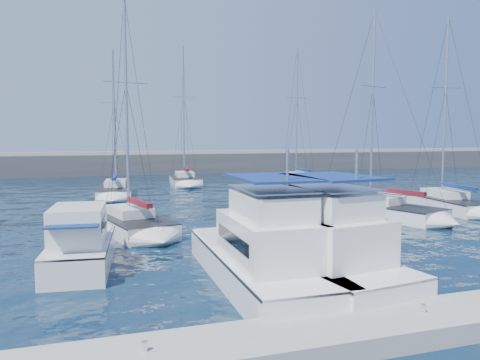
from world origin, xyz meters
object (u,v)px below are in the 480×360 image
object	(u,v)px
motor_yacht_port_inner	(262,257)
sailboat_back_a	(116,191)
motor_yacht_port_outer	(81,247)
sailboat_mid_d	(380,210)
motor_yacht_stbd_inner	(317,255)
sailboat_back_b	(185,180)
sailboat_mid_b	(133,224)
sailboat_back_c	(298,181)
sailboat_mid_e	(447,203)

from	to	relation	value
motor_yacht_port_inner	sailboat_back_a	distance (m)	29.85
motor_yacht_port_outer	motor_yacht_port_inner	size ratio (longest dim) A/B	0.66
sailboat_back_a	sailboat_mid_d	bearing A→B (deg)	-39.54
motor_yacht_stbd_inner	sailboat_back_b	bearing A→B (deg)	78.38
sailboat_mid_b	sailboat_back_b	xyz separation A→B (m)	(8.44, 26.45, 0.02)
sailboat_back_a	sailboat_back_b	bearing A→B (deg)	51.38
motor_yacht_port_outer	sailboat_back_a	bearing A→B (deg)	89.68
motor_yacht_port_outer	sailboat_back_c	xyz separation A→B (m)	(23.59, 28.28, -0.39)
motor_yacht_port_outer	sailboat_mid_b	xyz separation A→B (m)	(2.83, 7.03, -0.42)
sailboat_mid_e	motor_yacht_port_outer	bearing A→B (deg)	-156.65
sailboat_back_b	sailboat_mid_b	bearing A→B (deg)	-102.65
sailboat_mid_b	sailboat_mid_d	distance (m)	17.29
motor_yacht_port_outer	motor_yacht_stbd_inner	bearing A→B (deg)	-24.05
sailboat_mid_e	sailboat_back_a	size ratio (longest dim) A/B	1.07
sailboat_mid_d	sailboat_back_b	world-z (taller)	sailboat_back_b
sailboat_back_b	sailboat_back_c	world-z (taller)	sailboat_back_b
sailboat_back_b	motor_yacht_port_inner	bearing A→B (deg)	-91.89
motor_yacht_port_outer	sailboat_mid_d	bearing A→B (deg)	26.09
sailboat_mid_e	sailboat_back_a	bearing A→B (deg)	151.71
sailboat_back_a	sailboat_back_c	world-z (taller)	sailboat_back_c
motor_yacht_port_outer	motor_yacht_stbd_inner	world-z (taller)	motor_yacht_stbd_inner
sailboat_mid_d	sailboat_back_c	distance (m)	21.26
sailboat_mid_b	sailboat_mid_d	xyz separation A→B (m)	(17.29, 0.27, -0.01)
sailboat_mid_e	motor_yacht_port_inner	bearing A→B (deg)	-141.25
sailboat_mid_e	sailboat_back_b	xyz separation A→B (m)	(-15.71, 25.17, 0.02)
sailboat_back_a	sailboat_back_b	xyz separation A→B (m)	(8.45, 8.56, 0.03)
sailboat_mid_d	sailboat_mid_e	distance (m)	6.94
motor_yacht_port_outer	sailboat_mid_d	xyz separation A→B (m)	(20.12, 7.30, -0.43)
sailboat_mid_e	sailboat_back_a	world-z (taller)	sailboat_mid_e
motor_yacht_port_outer	sailboat_back_b	bearing A→B (deg)	77.54
motor_yacht_port_outer	sailboat_mid_d	distance (m)	21.41
sailboat_mid_b	sailboat_back_b	bearing A→B (deg)	58.29
motor_yacht_port_outer	motor_yacht_port_inner	bearing A→B (deg)	-29.02
motor_yacht_port_outer	sailboat_back_a	distance (m)	25.09
sailboat_mid_b	sailboat_mid_e	size ratio (longest dim) A/B	0.93
sailboat_back_b	sailboat_back_c	bearing A→B (deg)	-17.88
motor_yacht_port_outer	sailboat_back_c	size ratio (longest dim) A/B	0.42
motor_yacht_stbd_inner	sailboat_mid_e	xyz separation A→B (m)	(18.25, 13.40, -0.61)
sailboat_mid_b	sailboat_back_b	distance (m)	27.77
sailboat_mid_d	motor_yacht_port_outer	bearing A→B (deg)	-179.03
motor_yacht_stbd_inner	sailboat_back_b	xyz separation A→B (m)	(2.54, 38.57, -0.59)
motor_yacht_port_outer	sailboat_mid_b	size ratio (longest dim) A/B	0.48
motor_yacht_port_outer	sailboat_back_b	distance (m)	35.34
sailboat_back_b	sailboat_back_c	xyz separation A→B (m)	(12.32, -5.21, 0.00)
motor_yacht_port_outer	sailboat_mid_d	size ratio (longest dim) A/B	0.46
sailboat_mid_e	sailboat_mid_b	bearing A→B (deg)	-170.74
motor_yacht_port_outer	sailboat_back_c	bearing A→B (deg)	56.30
motor_yacht_port_outer	motor_yacht_stbd_inner	size ratio (longest dim) A/B	0.70
sailboat_mid_e	sailboat_back_c	bearing A→B (deg)	105.87
motor_yacht_port_inner	motor_yacht_port_outer	bearing A→B (deg)	146.10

